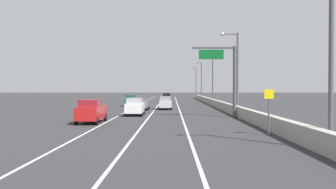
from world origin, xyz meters
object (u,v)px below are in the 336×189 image
at_px(lamp_post_right_near, 326,38).
at_px(car_white_2, 135,107).
at_px(car_red_0, 91,111).
at_px(car_black_1, 167,97).
at_px(overhead_sign_gantry, 228,72).
at_px(speed_advisory_sign, 269,109).
at_px(lamp_post_right_third, 211,75).
at_px(lamp_post_right_fourth, 200,78).
at_px(car_green_4, 131,100).
at_px(lamp_post_right_second, 235,67).
at_px(car_gray_3, 142,103).
at_px(car_silver_5, 165,103).
at_px(lamp_post_right_fifth, 195,80).

relative_size(lamp_post_right_near, car_white_2, 2.18).
relative_size(car_red_0, car_black_1, 1.19).
relative_size(lamp_post_right_near, car_red_0, 2.04).
height_order(overhead_sign_gantry, lamp_post_right_near, lamp_post_right_near).
bearing_deg(car_red_0, car_black_1, 83.10).
xyz_separation_m(speed_advisory_sign, car_red_0, (-13.45, 8.30, -0.73)).
bearing_deg(car_white_2, overhead_sign_gantry, -13.81).
relative_size(lamp_post_right_third, car_red_0, 2.04).
bearing_deg(car_black_1, lamp_post_right_third, -57.46).
distance_m(lamp_post_right_fourth, car_green_4, 34.80).
xyz_separation_m(overhead_sign_gantry, lamp_post_right_second, (1.71, 5.08, 0.87)).
distance_m(car_white_2, car_gray_3, 10.02).
bearing_deg(overhead_sign_gantry, car_black_1, 99.12).
bearing_deg(car_silver_5, lamp_post_right_near, -75.80).
relative_size(lamp_post_right_fourth, car_black_1, 2.41).
bearing_deg(lamp_post_right_second, lamp_post_right_fifth, 89.89).
height_order(lamp_post_right_second, car_gray_3, lamp_post_right_second).
distance_m(lamp_post_right_fifth, car_red_0, 87.64).
bearing_deg(car_red_0, car_white_2, 70.79).
distance_m(lamp_post_right_third, car_black_1, 16.64).
relative_size(lamp_post_right_near, lamp_post_right_third, 1.00).
distance_m(lamp_post_right_second, lamp_post_right_third, 25.01).
relative_size(overhead_sign_gantry, car_black_1, 1.86).
relative_size(speed_advisory_sign, car_black_1, 0.75).
bearing_deg(speed_advisory_sign, car_black_1, 97.30).
distance_m(car_black_1, car_silver_5, 29.65).
xyz_separation_m(speed_advisory_sign, car_silver_5, (-7.23, 28.36, -0.83)).
distance_m(lamp_post_right_second, lamp_post_right_fourth, 50.01).
bearing_deg(lamp_post_right_third, car_green_4, -156.37).
relative_size(lamp_post_right_near, car_black_1, 2.41).
distance_m(lamp_post_right_fourth, car_white_2, 54.08).
bearing_deg(car_red_0, lamp_post_right_second, 37.36).
distance_m(overhead_sign_gantry, lamp_post_right_second, 5.43).
xyz_separation_m(car_red_0, car_black_1, (6.01, 49.71, -0.08)).
bearing_deg(car_green_4, lamp_post_right_fifth, 75.37).
bearing_deg(car_white_2, car_green_4, 97.65).
height_order(lamp_post_right_third, car_red_0, lamp_post_right_third).
bearing_deg(speed_advisory_sign, car_white_2, 121.70).
height_order(lamp_post_right_fifth, car_gray_3, lamp_post_right_fifth).
bearing_deg(car_green_4, lamp_post_right_second, -52.04).
bearing_deg(car_white_2, lamp_post_right_fifth, 81.32).
relative_size(lamp_post_right_fifth, car_red_0, 2.04).
relative_size(car_green_4, car_silver_5, 0.90).
relative_size(overhead_sign_gantry, car_silver_5, 1.66).
height_order(lamp_post_right_near, car_black_1, lamp_post_right_near).
distance_m(lamp_post_right_near, lamp_post_right_fifth, 100.02).
bearing_deg(lamp_post_right_fourth, car_red_0, -103.36).
bearing_deg(lamp_post_right_fourth, overhead_sign_gantry, -91.60).
height_order(speed_advisory_sign, car_silver_5, speed_advisory_sign).
bearing_deg(lamp_post_right_fourth, lamp_post_right_fifth, 89.30).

